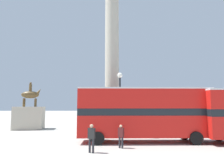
% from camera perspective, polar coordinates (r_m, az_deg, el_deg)
% --- Properties ---
extents(ground_plane, '(200.00, 200.00, 0.00)m').
position_cam_1_polar(ground_plane, '(22.58, 0.00, -13.72)').
color(ground_plane, '#ADA89E').
extents(monument_column, '(5.25, 5.25, 18.22)m').
position_cam_1_polar(monument_column, '(22.50, 0.00, -0.53)').
color(monument_column, '#ADA593').
rests_on(monument_column, ground_plane).
extents(bus_a, '(10.62, 2.88, 4.38)m').
position_cam_1_polar(bus_a, '(16.77, 9.08, -7.93)').
color(bus_a, red).
rests_on(bus_a, ground_plane).
extents(equestrian_statue, '(3.82, 2.97, 5.99)m').
position_cam_1_polar(equestrian_statue, '(27.67, -22.57, -8.40)').
color(equestrian_statue, '#ADA593').
rests_on(equestrian_statue, ground_plane).
extents(street_lamp, '(0.50, 0.50, 6.07)m').
position_cam_1_polar(street_lamp, '(18.80, 2.31, -3.58)').
color(street_lamp, black).
rests_on(street_lamp, ground_plane).
extents(pedestrian_near_lamp, '(0.50, 0.38, 1.77)m').
position_cam_1_polar(pedestrian_near_lamp, '(13.05, -5.88, -14.69)').
color(pedestrian_near_lamp, '#28282D').
rests_on(pedestrian_near_lamp, ground_plane).
extents(pedestrian_by_plinth, '(0.43, 0.40, 1.61)m').
position_cam_1_polar(pedestrian_by_plinth, '(14.41, 2.57, -14.42)').
color(pedestrian_by_plinth, '#28282D').
rests_on(pedestrian_by_plinth, ground_plane).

